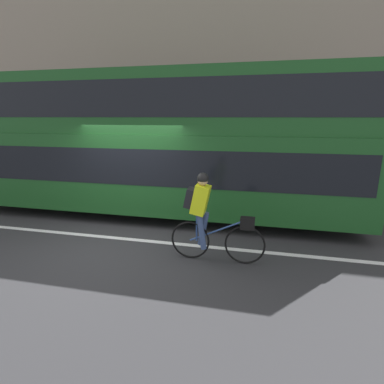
{
  "coord_description": "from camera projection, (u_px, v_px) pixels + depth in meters",
  "views": [
    {
      "loc": [
        2.97,
        -5.66,
        2.69
      ],
      "look_at": [
        1.51,
        0.7,
        1.04
      ],
      "focal_mm": 28.0,
      "sensor_mm": 36.0,
      "label": 1
    }
  ],
  "objects": [
    {
      "name": "building_facade",
      "position": [
        189.0,
        64.0,
        11.87
      ],
      "size": [
        60.0,
        0.3,
        9.42
      ],
      "color": "gray",
      "rests_on": "ground_plane"
    },
    {
      "name": "bus",
      "position": [
        154.0,
        139.0,
        8.1
      ],
      "size": [
        10.78,
        2.54,
        3.76
      ],
      "color": "black",
      "rests_on": "ground_plane"
    },
    {
      "name": "cyclist_on_bike",
      "position": [
        208.0,
        215.0,
        5.57
      ],
      "size": [
        1.79,
        0.32,
        1.71
      ],
      "color": "black",
      "rests_on": "ground_plane"
    },
    {
      "name": "ground_plane",
      "position": [
        119.0,
        241.0,
        6.65
      ],
      "size": [
        80.0,
        80.0,
        0.0
      ],
      "primitive_type": "plane",
      "color": "#2D2D30"
    },
    {
      "name": "sidewalk_curb",
      "position": [
        181.0,
        186.0,
        11.66
      ],
      "size": [
        60.0,
        2.55,
        0.13
      ],
      "color": "#A8A399",
      "rests_on": "ground_plane"
    },
    {
      "name": "road_center_line",
      "position": [
        122.0,
        238.0,
        6.78
      ],
      "size": [
        50.0,
        0.14,
        0.01
      ],
      "primitive_type": "cube",
      "color": "silver",
      "rests_on": "ground_plane"
    },
    {
      "name": "trash_bin",
      "position": [
        347.0,
        181.0,
        10.14
      ],
      "size": [
        0.48,
        0.48,
        0.88
      ],
      "color": "#515156",
      "rests_on": "sidewalk_curb"
    }
  ]
}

